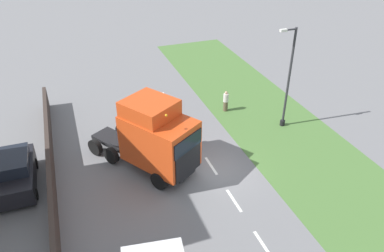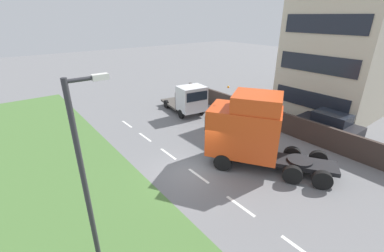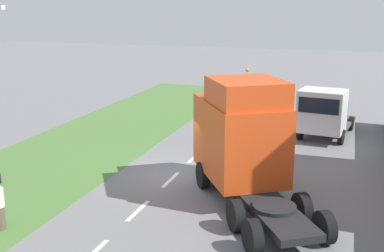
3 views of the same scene
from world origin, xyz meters
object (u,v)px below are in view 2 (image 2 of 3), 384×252
object	(u,v)px
lorry_cab	(249,130)
lamp_post	(90,200)
flatbed_truck	(189,100)
parked_car	(329,126)

from	to	relation	value
lorry_cab	lamp_post	world-z (taller)	lamp_post
lorry_cab	flatbed_truck	distance (m)	9.30
lorry_cab	lamp_post	xyz separation A→B (m)	(-9.58, -1.83, 0.95)
flatbed_truck	lorry_cab	bearing A→B (deg)	83.27
lamp_post	lorry_cab	bearing A→B (deg)	10.81
flatbed_truck	parked_car	distance (m)	11.42
parked_car	lamp_post	distance (m)	17.37
lorry_cab	flatbed_truck	world-z (taller)	lorry_cab
lorry_cab	parked_car	bearing A→B (deg)	-41.55
flatbed_truck	lamp_post	xyz separation A→B (m)	(-11.97, -10.78, 1.76)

